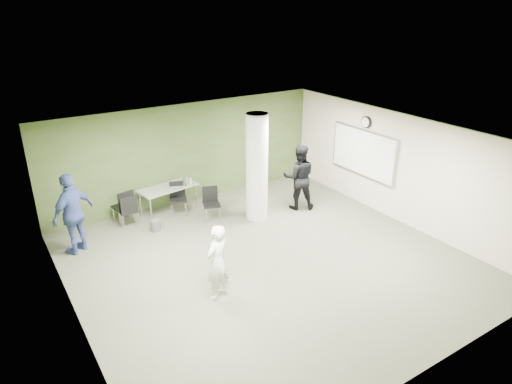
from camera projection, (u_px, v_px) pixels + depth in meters
floor at (268, 261)px, 10.09m from camera, size 8.00×8.00×0.00m
ceiling at (269, 139)px, 9.00m from camera, size 8.00×8.00×0.00m
wall_back at (188, 154)px, 12.64m from camera, size 8.00×2.80×0.02m
wall_left at (69, 257)px, 7.55m from camera, size 0.02×8.00×2.80m
wall_right_cream at (399, 168)px, 11.54m from camera, size 0.02×8.00×2.80m
column at (257, 168)px, 11.59m from camera, size 0.56×0.56×2.80m
whiteboard at (363, 153)px, 12.39m from camera, size 0.05×2.30×1.30m
wall_clock at (366, 122)px, 12.06m from camera, size 0.06×0.32×0.32m
folding_table at (169, 189)px, 12.16m from camera, size 1.65×0.92×0.99m
wastebasket at (155, 225)px, 11.37m from camera, size 0.25×0.25×0.29m
chair_back_left at (128, 209)px, 11.42m from camera, size 0.45×0.45×0.88m
chair_back_right at (124, 204)px, 11.57m from camera, size 0.55×0.55×0.93m
chair_table_left at (178, 196)px, 12.18m from camera, size 0.56×0.56×0.87m
chair_table_right at (211, 200)px, 11.92m from camera, size 0.54×0.54×0.86m
woman_white at (217, 262)px, 8.59m from camera, size 0.66×0.56×1.54m
man_black at (299, 177)px, 12.34m from camera, size 1.11×1.03×1.81m
man_blue at (73, 214)px, 10.14m from camera, size 1.19×0.97×1.90m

